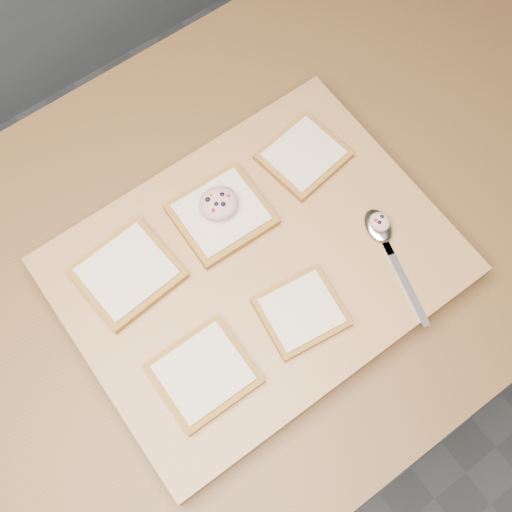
% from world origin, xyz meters
% --- Properties ---
extents(ground, '(4.00, 4.00, 0.00)m').
position_xyz_m(ground, '(0.00, 0.00, 0.00)').
color(ground, '#515459').
rests_on(ground, ground).
extents(island_counter, '(2.00, 0.80, 0.90)m').
position_xyz_m(island_counter, '(0.00, 0.00, 0.45)').
color(island_counter, slate).
rests_on(island_counter, ground).
extents(cutting_board, '(0.55, 0.42, 0.04)m').
position_xyz_m(cutting_board, '(0.02, -0.05, 0.92)').
color(cutting_board, '#AE814A').
rests_on(cutting_board, island_counter).
extents(bread_far_left, '(0.14, 0.13, 0.02)m').
position_xyz_m(bread_far_left, '(-0.14, 0.04, 0.95)').
color(bread_far_left, '#976127').
rests_on(bread_far_left, cutting_board).
extents(bread_far_center, '(0.13, 0.12, 0.02)m').
position_xyz_m(bread_far_center, '(0.02, 0.04, 0.95)').
color(bread_far_center, '#976127').
rests_on(bread_far_center, cutting_board).
extents(bread_far_right, '(0.13, 0.12, 0.02)m').
position_xyz_m(bread_far_right, '(0.18, 0.05, 0.95)').
color(bread_far_right, '#976127').
rests_on(bread_far_right, cutting_board).
extents(bread_near_left, '(0.12, 0.11, 0.02)m').
position_xyz_m(bread_near_left, '(-0.13, -0.14, 0.95)').
color(bread_near_left, '#976127').
rests_on(bread_near_left, cutting_board).
extents(bread_near_center, '(0.12, 0.11, 0.02)m').
position_xyz_m(bread_near_center, '(0.03, -0.15, 0.95)').
color(bread_near_center, '#976127').
rests_on(bread_near_center, cutting_board).
extents(tuna_salad_dollop, '(0.06, 0.05, 0.03)m').
position_xyz_m(tuna_salad_dollop, '(0.03, 0.05, 0.98)').
color(tuna_salad_dollop, '#DBA28C').
rests_on(tuna_salad_dollop, bread_far_center).
extents(spoon, '(0.07, 0.19, 0.01)m').
position_xyz_m(spoon, '(0.20, -0.13, 0.95)').
color(spoon, silver).
rests_on(spoon, cutting_board).
extents(spoon_salad, '(0.03, 0.03, 0.02)m').
position_xyz_m(spoon_salad, '(0.20, -0.11, 0.96)').
color(spoon_salad, '#DBA28C').
rests_on(spoon_salad, spoon).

